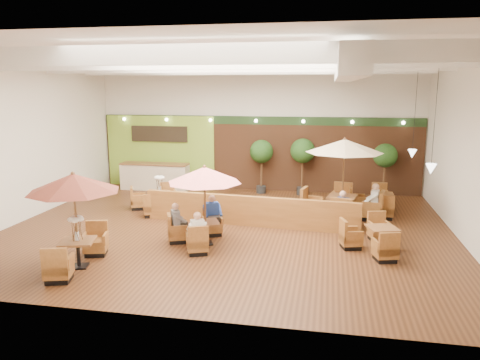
% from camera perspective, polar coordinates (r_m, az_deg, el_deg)
% --- Properties ---
extents(room, '(14.04, 14.00, 5.52)m').
position_cam_1_polar(room, '(15.58, 0.31, 8.22)').
color(room, '#381E0F').
rests_on(room, ground).
extents(service_counter, '(3.00, 0.75, 1.18)m').
position_cam_1_polar(service_counter, '(20.95, -10.32, 0.42)').
color(service_counter, beige).
rests_on(service_counter, ground).
extents(booth_divider, '(7.13, 0.76, 0.99)m').
position_cam_1_polar(booth_divider, '(15.26, 1.07, -3.79)').
color(booth_divider, brown).
rests_on(booth_divider, ground).
extents(table_0, '(2.26, 2.51, 2.45)m').
position_cam_1_polar(table_0, '(12.12, -19.55, -1.78)').
color(table_0, brown).
rests_on(table_0, ground).
extents(table_1, '(2.26, 2.40, 2.32)m').
position_cam_1_polar(table_1, '(13.25, -4.54, -0.86)').
color(table_1, brown).
rests_on(table_1, ground).
extents(table_2, '(2.86, 2.86, 2.81)m').
position_cam_1_polar(table_2, '(16.15, 12.54, 1.87)').
color(table_2, brown).
rests_on(table_2, ground).
extents(table_3, '(1.72, 2.43, 1.45)m').
position_cam_1_polar(table_3, '(17.47, -10.38, -2.22)').
color(table_3, brown).
rests_on(table_3, ground).
extents(table_4, '(1.64, 2.35, 0.84)m').
position_cam_1_polar(table_4, '(13.60, 15.87, -6.91)').
color(table_4, brown).
rests_on(table_4, ground).
extents(table_5, '(1.56, 2.33, 0.88)m').
position_cam_1_polar(table_5, '(17.65, 16.08, -2.72)').
color(table_5, brown).
rests_on(table_5, ground).
extents(topiary_0, '(0.98, 0.98, 2.28)m').
position_cam_1_polar(topiary_0, '(19.77, 2.63, 3.23)').
color(topiary_0, black).
rests_on(topiary_0, ground).
extents(topiary_1, '(1.02, 1.02, 2.38)m').
position_cam_1_polar(topiary_1, '(19.59, 7.65, 3.27)').
color(topiary_1, black).
rests_on(topiary_1, ground).
extents(topiary_2, '(0.96, 0.96, 2.24)m').
position_cam_1_polar(topiary_2, '(19.71, 17.28, 2.61)').
color(topiary_2, black).
rests_on(topiary_2, ground).
extents(diner_0, '(0.41, 0.40, 0.73)m').
position_cam_1_polar(diner_0, '(12.69, -5.26, -5.83)').
color(diner_0, white).
rests_on(diner_0, ground).
extents(diner_1, '(0.44, 0.42, 0.79)m').
position_cam_1_polar(diner_1, '(14.25, -3.39, -3.80)').
color(diner_1, '#234198').
rests_on(diner_1, ground).
extents(diner_2, '(0.39, 0.41, 0.71)m').
position_cam_1_polar(diner_2, '(13.71, -7.68, -4.62)').
color(diner_2, slate).
rests_on(diner_2, ground).
extents(diner_3, '(0.42, 0.39, 0.76)m').
position_cam_1_polar(diner_3, '(15.37, 12.45, -2.98)').
color(diner_3, '#234198').
rests_on(diner_3, ground).
extents(diner_4, '(0.38, 0.44, 0.83)m').
position_cam_1_polar(diner_4, '(16.43, 15.96, -2.15)').
color(diner_4, white).
rests_on(diner_4, ground).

